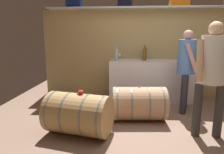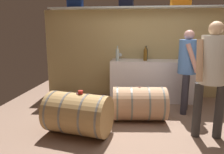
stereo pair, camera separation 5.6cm
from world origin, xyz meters
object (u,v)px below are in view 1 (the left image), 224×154
work_cabinet (150,80)px  wine_barrel_far (139,103)px  wine_bottle_dark (145,53)px  winemaker_pouring (187,63)px  wine_barrel_near (79,114)px  tasting_cup (81,92)px  wine_bottle_clear (116,54)px  toolcase_navy (74,2)px  visitor_tasting (212,69)px  wine_bottle_amber (144,54)px  wine_glass (119,55)px

work_cabinet → wine_barrel_far: size_ratio=1.87×
wine_bottle_dark → winemaker_pouring: winemaker_pouring is taller
wine_barrel_near → tasting_cup: tasting_cup is taller
wine_bottle_clear → toolcase_navy: bearing=162.3°
wine_barrel_near → wine_barrel_far: bearing=46.3°
wine_bottle_dark → tasting_cup: 2.24m
toolcase_navy → wine_barrel_near: bearing=-76.1°
visitor_tasting → wine_barrel_near: bearing=5.0°
wine_bottle_amber → work_cabinet: bearing=17.3°
wine_bottle_amber → visitor_tasting: (0.84, -1.68, -0.03)m
wine_bottle_amber → visitor_tasting: visitor_tasting is taller
toolcase_navy → wine_barrel_near: size_ratio=0.33×
toolcase_navy → wine_glass: bearing=-1.7°
wine_barrel_near → tasting_cup: (0.05, 0.00, 0.34)m
winemaker_pouring → tasting_cup: bearing=-40.4°
visitor_tasting → wine_bottle_amber: bearing=-61.0°
wine_bottle_clear → wine_barrel_far: 1.40m
wine_bottle_amber → wine_bottle_clear: bearing=-173.9°
work_cabinet → wine_bottle_clear: (-0.76, -0.11, 0.59)m
work_cabinet → tasting_cup: bearing=-122.4°
wine_barrel_near → visitor_tasting: visitor_tasting is taller
work_cabinet → wine_barrel_far: 1.23m
wine_bottle_clear → wine_barrel_near: 1.91m
toolcase_navy → winemaker_pouring: (2.36, -0.92, -1.24)m
wine_barrel_far → tasting_cup: (-0.87, -0.63, 0.36)m
wine_bottle_dark → wine_glass: wine_bottle_dark is taller
wine_bottle_dark → wine_barrel_far: (-0.15, -1.33, -0.75)m
toolcase_navy → wine_bottle_clear: toolcase_navy is taller
wine_bottle_dark → toolcase_navy: bearing=177.6°
toolcase_navy → tasting_cup: bearing=-74.9°
toolcase_navy → wine_glass: (1.04, -0.00, -1.20)m
wine_barrel_far → toolcase_navy: bearing=131.0°
wine_bottle_dark → wine_glass: (-0.59, 0.07, -0.05)m
toolcase_navy → wine_bottle_amber: bearing=-10.5°
wine_barrel_far → winemaker_pouring: size_ratio=0.62×
wine_bottle_dark → wine_bottle_amber: wine_bottle_dark is taller
toolcase_navy → wine_bottle_amber: 2.00m
wine_bottle_clear → wine_bottle_amber: bearing=6.1°
wine_glass → wine_barrel_near: 2.18m
tasting_cup → wine_bottle_amber: bearing=60.4°
tasting_cup → toolcase_navy: bearing=106.6°
wine_barrel_far → wine_bottle_dark: bearing=77.8°
wine_bottle_clear → visitor_tasting: visitor_tasting is taller
tasting_cup → visitor_tasting: (1.85, 0.09, 0.37)m
work_cabinet → winemaker_pouring: winemaker_pouring is taller
wine_bottle_clear → wine_barrel_near: (-0.44, -1.70, -0.73)m
work_cabinet → wine_bottle_amber: size_ratio=5.87×
work_cabinet → wine_bottle_dark: wine_bottle_dark is taller
wine_barrel_far → winemaker_pouring: 1.20m
work_cabinet → wine_bottle_clear: bearing=-171.6°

